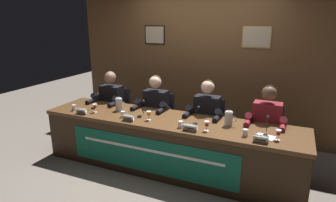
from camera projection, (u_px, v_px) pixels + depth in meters
ground_plane at (168, 167)px, 4.08m from camera, size 12.00×12.00×0.00m
wall_back_panelled at (202, 62)px, 5.04m from camera, size 4.78×0.14×2.60m
conference_table at (164, 137)px, 3.84m from camera, size 3.58×0.81×0.73m
chair_far_left at (117, 115)px, 4.96m from camera, size 0.44×0.45×0.89m
panelist_far_left at (109, 103)px, 4.70m from camera, size 0.51×0.48×1.22m
nameplate_far_left at (81, 111)px, 4.06m from camera, size 0.17×0.06×0.08m
juice_glass_far_left at (95, 107)px, 4.12m from camera, size 0.06×0.06×0.12m
water_cup_far_left at (74, 108)px, 4.23m from camera, size 0.06×0.06×0.08m
microphone_far_left at (95, 103)px, 4.33m from camera, size 0.06×0.17×0.22m
chair_center_left at (159, 122)px, 4.64m from camera, size 0.44×0.45×0.89m
panelist_center_left at (154, 109)px, 4.39m from camera, size 0.51×0.48×1.22m
nameplate_center_left at (128, 118)px, 3.79m from camera, size 0.16×0.06×0.08m
juice_glass_center_left at (149, 114)px, 3.80m from camera, size 0.06×0.06×0.12m
water_cup_center_left at (123, 115)px, 3.93m from camera, size 0.06×0.06×0.08m
microphone_center_left at (141, 111)px, 3.95m from camera, size 0.06×0.17×0.22m
chair_center_right at (208, 129)px, 4.32m from camera, size 0.44×0.45×0.89m
panelist_center_right at (205, 116)px, 4.07m from camera, size 0.51×0.48×1.22m
nameplate_center_right at (190, 128)px, 3.45m from camera, size 0.18×0.06×0.08m
juice_glass_center_right at (207, 124)px, 3.43m from camera, size 0.06×0.06×0.12m
water_cup_center_right at (181, 125)px, 3.55m from camera, size 0.06×0.06×0.08m
microphone_center_right at (196, 118)px, 3.67m from camera, size 0.06×0.17×0.22m
chair_far_right at (265, 138)px, 4.00m from camera, size 0.44×0.45×0.89m
panelist_far_right at (266, 124)px, 3.75m from camera, size 0.51×0.48×1.22m
nameplate_far_right at (261, 139)px, 3.12m from camera, size 0.16×0.06×0.08m
juice_glass_far_right at (278, 133)px, 3.16m from camera, size 0.06×0.06×0.12m
water_cup_far_right at (245, 133)px, 3.29m from camera, size 0.06×0.06×0.08m
microphone_far_right at (266, 129)px, 3.30m from camera, size 0.06×0.17×0.22m
water_pitcher_left_side at (119, 104)px, 4.20m from camera, size 0.15×0.10×0.21m
water_pitcher_right_side at (229, 119)px, 3.60m from camera, size 0.15×0.10×0.21m
document_stack_far_right at (265, 137)px, 3.26m from camera, size 0.24×0.19×0.01m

